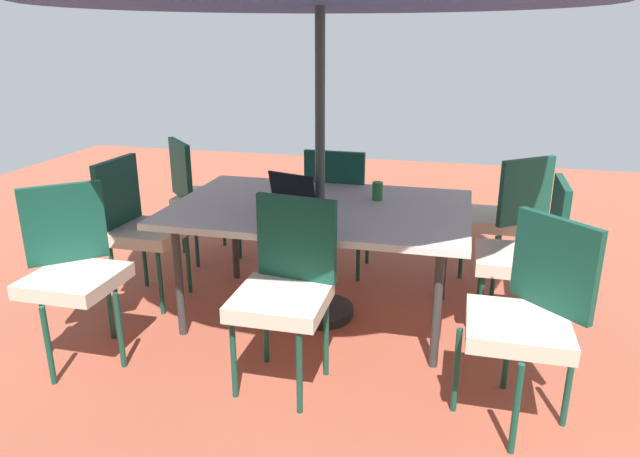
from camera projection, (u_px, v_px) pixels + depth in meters
name	position (u px, v px, depth m)	size (l,w,h in m)	color
ground_plane	(320.00, 316.00, 3.86)	(10.00, 10.00, 0.02)	#9E4C38
dining_table	(320.00, 213.00, 3.63)	(1.83, 1.19, 0.75)	silver
chair_west	(527.00, 251.00, 3.43)	(0.46, 0.46, 0.98)	beige
chair_north	(285.00, 285.00, 2.97)	(0.48, 0.49, 0.98)	beige
chair_southeast	(201.00, 192.00, 4.67)	(0.59, 0.59, 0.98)	beige
chair_south	(339.00, 204.00, 4.35)	(0.46, 0.47, 0.98)	beige
chair_east	(139.00, 223.00, 3.92)	(0.47, 0.46, 0.98)	beige
chair_northeast	(72.00, 266.00, 3.21)	(0.59, 0.59, 0.98)	beige
chair_northwest	(528.00, 312.00, 2.68)	(0.59, 0.59, 0.98)	beige
chair_southwest	(507.00, 214.00, 4.12)	(0.58, 0.58, 0.98)	beige
laptop	(299.00, 197.00, 3.62)	(0.38, 0.33, 0.21)	gray
cup	(377.00, 191.00, 3.71)	(0.07, 0.07, 0.12)	#286B33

